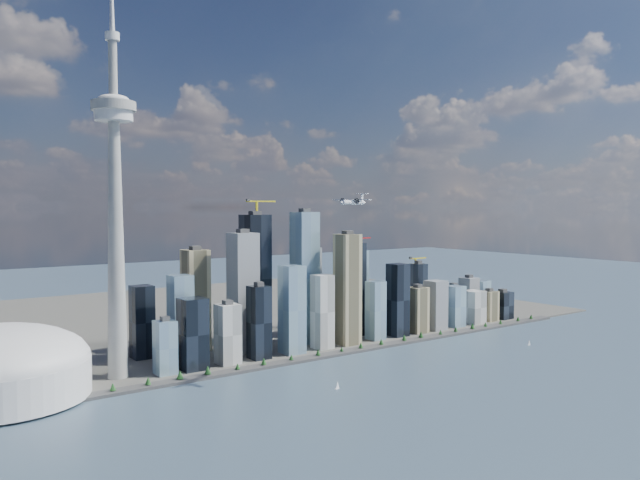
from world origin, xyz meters
TOP-DOWN VIEW (x-y plane):
  - ground at (0.00, 0.00)m, footprint 4000.00×4000.00m
  - seawall at (0.00, 250.00)m, footprint 1100.00×22.00m
  - land at (0.00, 700.00)m, footprint 1400.00×900.00m
  - shoreline_trees at (0.00, 250.00)m, footprint 960.53×7.20m
  - skyscraper_cluster at (59.62, 336.82)m, footprint 736.00×142.00m
  - needle_tower at (-300.00, 310.00)m, footprint 56.00×56.00m
  - dome_stadium at (-440.00, 300.00)m, footprint 200.00×200.00m
  - airplane at (-56.82, 122.43)m, footprint 59.15×52.94m
  - sailboat_west at (-93.15, 107.90)m, footprint 7.86×3.60m
  - sailboat_east at (310.93, 118.09)m, footprint 7.12×2.43m

SIDE VIEW (x-z plane):
  - ground at x=0.00m, z-range 0.00..0.00m
  - land at x=0.00m, z-range 0.00..3.00m
  - seawall at x=0.00m, z-range 0.00..4.00m
  - sailboat_east at x=310.93m, z-range -1.76..8.08m
  - sailboat_west at x=-93.15m, z-range -1.95..8.94m
  - shoreline_trees at x=0.00m, z-range 4.38..13.18m
  - dome_stadium at x=-440.00m, z-range -3.56..82.44m
  - skyscraper_cluster at x=59.62m, z-range -45.35..191.27m
  - airplane at x=-56.82m, z-range 225.36..240.24m
  - needle_tower at x=-300.00m, z-range -39.41..511.09m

